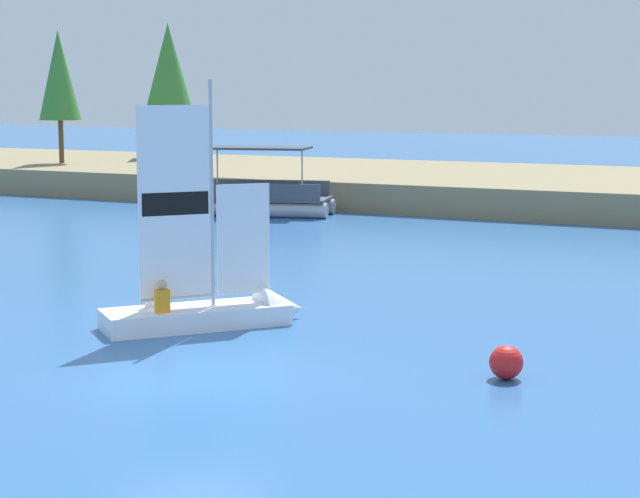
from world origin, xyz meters
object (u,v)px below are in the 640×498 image
(shoreline_tree_left, at_px, (59,76))
(channel_buoy, at_px, (506,362))
(wooden_dock, at_px, (196,206))
(pontoon_boat, at_px, (260,198))
(shoreline_tree_midleft, at_px, (168,70))
(sailboat, at_px, (225,305))

(shoreline_tree_left, relative_size, channel_buoy, 11.25)
(wooden_dock, height_order, pontoon_boat, pontoon_boat)
(channel_buoy, bearing_deg, shoreline_tree_midleft, 130.72)
(sailboat, bearing_deg, shoreline_tree_left, 85.34)
(wooden_dock, bearing_deg, sailboat, -56.43)
(shoreline_tree_midleft, bearing_deg, sailboat, -55.06)
(shoreline_tree_midleft, relative_size, channel_buoy, 12.31)
(shoreline_tree_left, height_order, wooden_dock, shoreline_tree_left)
(shoreline_tree_left, bearing_deg, channel_buoy, -40.91)
(shoreline_tree_left, distance_m, sailboat, 34.76)
(wooden_dock, bearing_deg, pontoon_boat, 1.01)
(sailboat, relative_size, channel_buoy, 9.36)
(pontoon_boat, distance_m, channel_buoy, 25.30)
(channel_buoy, bearing_deg, wooden_dock, 133.10)
(channel_buoy, bearing_deg, sailboat, 165.06)
(wooden_dock, relative_size, channel_buoy, 9.27)
(wooden_dock, bearing_deg, channel_buoy, -46.90)
(wooden_dock, relative_size, pontoon_boat, 0.90)
(shoreline_tree_left, xyz_separation_m, pontoon_boat, (14.84, -6.55, -4.88))
(shoreline_tree_left, relative_size, sailboat, 1.20)
(shoreline_tree_midleft, height_order, wooden_dock, shoreline_tree_midleft)
(shoreline_tree_left, xyz_separation_m, sailboat, (23.94, -24.68, -5.11))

